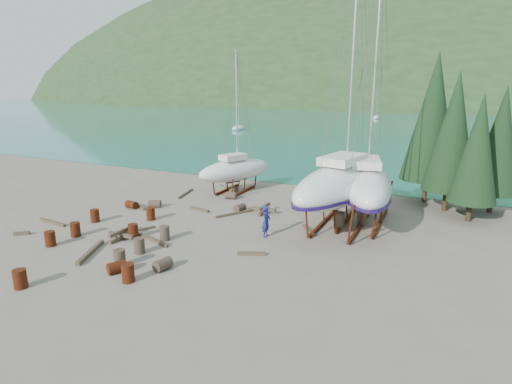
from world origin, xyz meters
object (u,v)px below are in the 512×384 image
at_px(large_sailboat_far, 366,183).
at_px(worker, 266,221).
at_px(large_sailboat_near, 344,182).
at_px(small_sailboat_shore, 235,170).

xyz_separation_m(large_sailboat_far, worker, (-4.84, -5.17, -1.78)).
xyz_separation_m(large_sailboat_near, large_sailboat_far, (1.18, 1.18, -0.18)).
distance_m(small_sailboat_shore, worker, 11.45).
height_order(large_sailboat_near, large_sailboat_far, large_sailboat_near).
xyz_separation_m(large_sailboat_near, worker, (-3.66, -3.99, -1.96)).
bearing_deg(large_sailboat_near, small_sailboat_shore, 165.87).
bearing_deg(large_sailboat_far, small_sailboat_shore, 148.84).
height_order(large_sailboat_far, worker, large_sailboat_far).
xyz_separation_m(large_sailboat_far, small_sailboat_shore, (-11.80, 3.87, -0.80)).
height_order(large_sailboat_far, small_sailboat_shore, large_sailboat_far).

